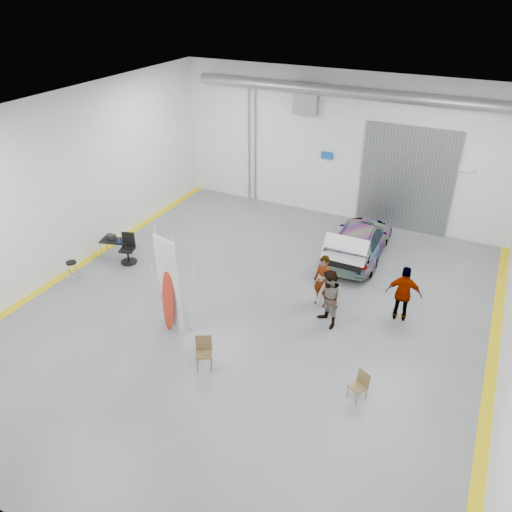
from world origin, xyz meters
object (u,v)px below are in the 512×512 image
at_px(person_b, 329,299).
at_px(work_table, 114,240).
at_px(person_c, 404,294).
at_px(person_a, 323,281).
at_px(surfboard_display, 170,293).
at_px(shop_stool, 73,271).
at_px(sedan_car, 360,240).
at_px(folding_chair_far, 357,391).
at_px(folding_chair_near, 205,359).
at_px(office_chair, 129,250).

bearing_deg(person_b, work_table, -146.19).
bearing_deg(person_b, person_c, 71.49).
relative_size(person_a, person_b, 0.94).
xyz_separation_m(surfboard_display, shop_stool, (-4.58, 0.74, -0.94)).
xyz_separation_m(person_a, surfboard_display, (-3.49, -3.12, 0.43)).
xyz_separation_m(person_b, surfboard_display, (-4.01, -2.18, 0.37)).
bearing_deg(sedan_car, person_b, 91.95).
distance_m(sedan_car, person_b, 4.54).
height_order(person_a, person_c, person_c).
height_order(person_c, folding_chair_far, person_c).
relative_size(surfboard_display, shop_stool, 4.46).
distance_m(person_a, work_table, 7.87).
relative_size(person_a, folding_chair_far, 2.16).
xyz_separation_m(person_a, person_c, (2.40, 0.35, 0.04)).
distance_m(person_b, shop_stool, 8.73).
relative_size(sedan_car, folding_chair_near, 4.86).
distance_m(folding_chair_far, shop_stool, 10.27).
bearing_deg(person_c, folding_chair_near, 39.95).
xyz_separation_m(folding_chair_far, work_table, (-10.00, 2.99, 0.43)).
height_order(folding_chair_far, shop_stool, folding_chair_far).
bearing_deg(work_table, person_a, 3.28).
bearing_deg(office_chair, person_b, -20.74).
height_order(person_c, work_table, person_c).
xyz_separation_m(sedan_car, person_b, (0.34, -4.52, 0.29)).
height_order(folding_chair_near, work_table, folding_chair_near).
xyz_separation_m(sedan_car, surfboard_display, (-3.67, -6.70, 0.66)).
height_order(person_b, shop_stool, person_b).
bearing_deg(person_b, person_a, 155.88).
height_order(person_c, office_chair, person_c).
bearing_deg(office_chair, person_a, -13.42).
xyz_separation_m(sedan_car, work_table, (-8.03, -4.03, 0.04)).
bearing_deg(sedan_car, office_chair, 27.07).
bearing_deg(shop_stool, folding_chair_near, -15.45).
height_order(folding_chair_far, office_chair, office_chair).
height_order(surfboard_display, work_table, surfboard_display).
relative_size(sedan_car, surfboard_display, 1.38).
distance_m(surfboard_display, folding_chair_far, 5.75).
bearing_deg(folding_chair_far, folding_chair_near, -139.71).
relative_size(person_a, shop_stool, 2.42).
xyz_separation_m(work_table, office_chair, (0.72, -0.10, -0.20)).
bearing_deg(person_c, person_a, 1.54).
relative_size(person_b, person_c, 1.02).
relative_size(person_b, folding_chair_near, 2.04).
xyz_separation_m(person_b, folding_chair_near, (-2.33, -3.17, -0.64)).
bearing_deg(folding_chair_near, office_chair, 116.46).
relative_size(folding_chair_near, folding_chair_far, 1.13).
xyz_separation_m(person_b, person_c, (1.88, 1.29, -0.02)).
relative_size(work_table, office_chair, 1.08).
bearing_deg(office_chair, work_table, 153.87).
distance_m(work_table, office_chair, 0.75).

